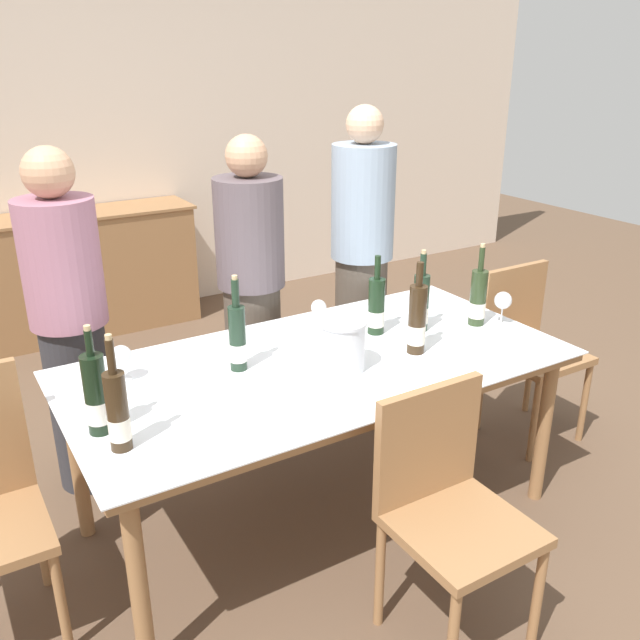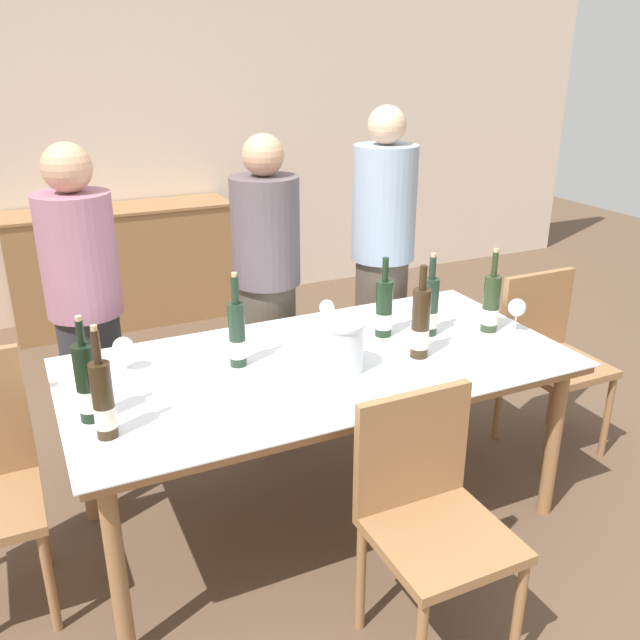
# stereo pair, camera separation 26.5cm
# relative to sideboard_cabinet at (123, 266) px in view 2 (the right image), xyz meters

# --- Properties ---
(ground_plane) EXTENTS (12.00, 12.00, 0.00)m
(ground_plane) POSITION_rel_sideboard_cabinet_xyz_m (0.33, -2.70, -0.44)
(ground_plane) COLOR brown
(back_wall) EXTENTS (8.00, 0.10, 2.80)m
(back_wall) POSITION_rel_sideboard_cabinet_xyz_m (0.33, 0.29, 0.96)
(back_wall) COLOR beige
(back_wall) RESTS_ON ground_plane
(sideboard_cabinet) EXTENTS (1.60, 0.46, 0.87)m
(sideboard_cabinet) POSITION_rel_sideboard_cabinet_xyz_m (0.00, 0.00, 0.00)
(sideboard_cabinet) COLOR #996B42
(sideboard_cabinet) RESTS_ON ground_plane
(dining_table) EXTENTS (2.01, 1.00, 0.74)m
(dining_table) POSITION_rel_sideboard_cabinet_xyz_m (0.33, -2.70, 0.24)
(dining_table) COLOR #996B42
(dining_table) RESTS_ON ground_plane
(ice_bucket) EXTENTS (0.18, 0.18, 0.20)m
(ice_bucket) POSITION_rel_sideboard_cabinet_xyz_m (0.37, -2.80, 0.41)
(ice_bucket) COLOR silver
(ice_bucket) RESTS_ON dining_table
(wine_bottle_0) EXTENTS (0.07, 0.07, 0.39)m
(wine_bottle_0) POSITION_rel_sideboard_cabinet_xyz_m (0.72, -2.82, 0.45)
(wine_bottle_0) COLOR #332314
(wine_bottle_0) RESTS_ON dining_table
(wine_bottle_1) EXTENTS (0.07, 0.07, 0.39)m
(wine_bottle_1) POSITION_rel_sideboard_cabinet_xyz_m (-0.53, -2.92, 0.43)
(wine_bottle_1) COLOR #332314
(wine_bottle_1) RESTS_ON dining_table
(wine_bottle_2) EXTENTS (0.07, 0.07, 0.37)m
(wine_bottle_2) POSITION_rel_sideboard_cabinet_xyz_m (0.89, -2.65, 0.43)
(wine_bottle_2) COLOR #1E3323
(wine_bottle_2) RESTS_ON dining_table
(wine_bottle_3) EXTENTS (0.08, 0.08, 0.38)m
(wine_bottle_3) POSITION_rel_sideboard_cabinet_xyz_m (-0.56, -2.78, 0.44)
(wine_bottle_3) COLOR black
(wine_bottle_3) RESTS_ON dining_table
(wine_bottle_4) EXTENTS (0.08, 0.08, 0.38)m
(wine_bottle_4) POSITION_rel_sideboard_cabinet_xyz_m (1.15, -2.72, 0.43)
(wine_bottle_4) COLOR #28381E
(wine_bottle_4) RESTS_ON dining_table
(wine_bottle_5) EXTENTS (0.07, 0.07, 0.35)m
(wine_bottle_5) POSITION_rel_sideboard_cabinet_xyz_m (0.70, -2.57, 0.43)
(wine_bottle_5) COLOR black
(wine_bottle_5) RESTS_ON dining_table
(wine_bottle_6) EXTENTS (0.07, 0.07, 0.39)m
(wine_bottle_6) POSITION_rel_sideboard_cabinet_xyz_m (0.03, -2.59, 0.44)
(wine_bottle_6) COLOR #1E3323
(wine_bottle_6) RESTS_ON dining_table
(wine_glass_0) EXTENTS (0.08, 0.08, 0.14)m
(wine_glass_0) POSITION_rel_sideboard_cabinet_xyz_m (-0.39, -2.45, 0.40)
(wine_glass_0) COLOR white
(wine_glass_0) RESTS_ON dining_table
(wine_glass_1) EXTENTS (0.08, 0.08, 0.15)m
(wine_glass_1) POSITION_rel_sideboard_cabinet_xyz_m (1.25, -2.78, 0.42)
(wine_glass_1) COLOR white
(wine_glass_1) RESTS_ON dining_table
(wine_glass_2) EXTENTS (0.07, 0.07, 0.14)m
(wine_glass_2) POSITION_rel_sideboard_cabinet_xyz_m (0.51, -2.40, 0.40)
(wine_glass_2) COLOR white
(wine_glass_2) RESTS_ON dining_table
(chair_right_end) EXTENTS (0.42, 0.42, 0.89)m
(chair_right_end) POSITION_rel_sideboard_cabinet_xyz_m (1.63, -2.62, 0.08)
(chair_right_end) COLOR #996B42
(chair_right_end) RESTS_ON ground_plane
(chair_near_front) EXTENTS (0.42, 0.42, 0.89)m
(chair_near_front) POSITION_rel_sideboard_cabinet_xyz_m (0.38, -3.43, 0.09)
(chair_near_front) COLOR #996B42
(chair_near_front) RESTS_ON ground_plane
(person_host) EXTENTS (0.33, 0.33, 1.56)m
(person_host) POSITION_rel_sideboard_cabinet_xyz_m (-0.46, -1.90, 0.34)
(person_host) COLOR #2D2D33
(person_host) RESTS_ON ground_plane
(person_guest_left) EXTENTS (0.33, 0.33, 1.56)m
(person_guest_left) POSITION_rel_sideboard_cabinet_xyz_m (0.39, -1.96, 0.34)
(person_guest_left) COLOR #51473D
(person_guest_left) RESTS_ON ground_plane
(person_guest_right) EXTENTS (0.33, 0.33, 1.66)m
(person_guest_right) POSITION_rel_sideboard_cabinet_xyz_m (1.05, -1.95, 0.40)
(person_guest_right) COLOR #51473D
(person_guest_right) RESTS_ON ground_plane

